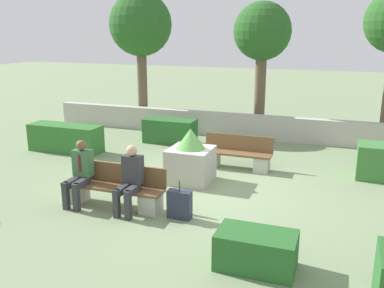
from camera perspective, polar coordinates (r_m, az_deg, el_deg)
The scene contains 13 objects.
ground_plane at distance 9.44m, azimuth 1.39°, elevation -6.26°, with size 60.00×60.00×0.00m, color gray.
perimeter_wall at distance 13.94m, azimuth 7.95°, elevation 2.32°, with size 14.23×0.30×0.78m.
bench_front at distance 8.72m, azimuth -10.41°, elevation -6.06°, with size 2.13×0.48×0.83m.
bench_left_side at distance 10.89m, azimuth 5.99°, elevation -1.65°, with size 1.76×0.49×0.83m.
person_seated_man at distance 8.82m, azimuth -14.74°, elevation -3.39°, with size 0.38×0.64×1.31m.
person_seated_woman at distance 8.25m, azimuth -8.25°, elevation -4.31°, with size 0.38×0.64×1.31m.
hedge_block_mid_left at distance 13.29m, azimuth -2.96°, elevation 1.75°, with size 1.59×0.70×0.74m.
hedge_block_mid_right at distance 12.85m, azimuth -16.49°, elevation 0.76°, with size 2.16×0.69×0.78m.
hedge_block_far_right at distance 6.56m, azimuth 8.54°, elevation -13.84°, with size 1.17×0.68×0.56m.
planter_corner_left at distance 9.84m, azimuth -0.18°, elevation -2.04°, with size 0.96×0.96×1.26m.
suitcase at distance 8.05m, azimuth -1.67°, elevation -8.06°, with size 0.45×0.19×0.74m.
tree_leftmost at distance 15.38m, azimuth -6.86°, elevation 15.30°, with size 2.17×2.17×4.67m.
tree_center_left at distance 14.73m, azimuth 9.34°, elevation 14.25°, with size 1.92×1.92×4.33m.
Camera 1 is at (2.79, -8.34, 3.44)m, focal length 40.00 mm.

